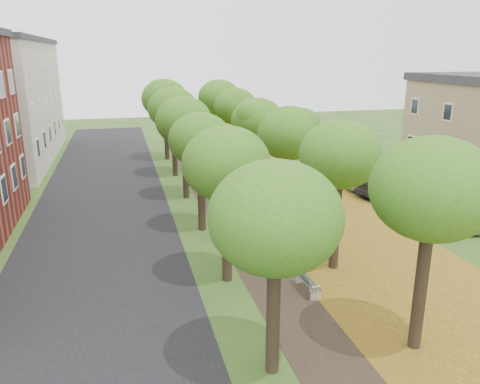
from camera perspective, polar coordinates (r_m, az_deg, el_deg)
ground at (r=15.64m, az=12.05°, el=-19.24°), size 120.00×120.00×0.00m
street_asphalt at (r=27.78m, az=-16.57°, el=-3.21°), size 8.00×70.00×0.01m
footpath at (r=28.40m, az=-1.30°, el=-2.07°), size 3.20×70.00×0.01m
leaf_verge at (r=29.87m, az=8.08°, el=-1.29°), size 7.50×70.00×0.01m
parking_lot at (r=34.73m, az=20.54°, el=0.33°), size 9.00×16.00×0.01m
tree_row_west at (r=26.83m, az=-5.99°, el=7.59°), size 3.57×33.57×6.50m
tree_row_east at (r=27.93m, az=3.89°, el=7.99°), size 3.57×33.57×6.50m
bench at (r=18.97m, az=8.18°, el=-10.83°), size 0.50×1.61×0.75m
car_silver at (r=27.09m, az=25.71°, el=-3.18°), size 4.25×2.26×1.37m
car_red at (r=31.99m, az=18.47°, el=0.43°), size 4.24×2.45×1.32m
car_grey at (r=32.51m, az=17.86°, el=0.79°), size 5.02×2.70×1.38m
car_white at (r=33.76m, az=16.52°, el=1.41°), size 4.99×2.81×1.32m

